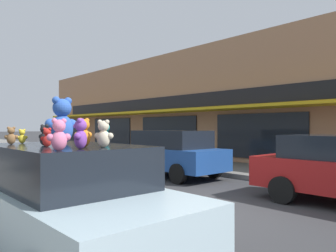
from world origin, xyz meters
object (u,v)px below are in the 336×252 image
object	(u,v)px
teddy_bear_giant	(62,121)
teddy_bear_yellow	(22,136)
teddy_bear_purple	(80,134)
teddy_bear_black	(45,135)
teddy_bear_teal	(105,134)
teddy_bear_red	(47,138)
plush_art_car	(64,198)
parked_car_far_center	(171,152)
teddy_bear_pink	(59,135)
teddy_bear_cream	(104,134)
teddy_bear_brown	(11,136)
teddy_bear_orange	(84,133)

from	to	relation	value
teddy_bear_giant	teddy_bear_yellow	bearing A→B (deg)	-57.03
teddy_bear_giant	teddy_bear_purple	size ratio (longest dim) A/B	2.00
teddy_bear_black	teddy_bear_teal	xyz separation A→B (m)	(0.73, -0.35, 0.02)
teddy_bear_purple	teddy_bear_red	bearing A→B (deg)	-127.83
plush_art_car	teddy_bear_black	bearing A→B (deg)	168.87
teddy_bear_black	teddy_bear_teal	world-z (taller)	teddy_bear_teal
teddy_bear_teal	parked_car_far_center	bearing A→B (deg)	-179.62
plush_art_car	teddy_bear_purple	distance (m)	1.30
teddy_bear_yellow	teddy_bear_purple	world-z (taller)	teddy_bear_purple
teddy_bear_giant	teddy_bear_yellow	distance (m)	0.69
teddy_bear_giant	teddy_bear_pink	world-z (taller)	teddy_bear_giant
plush_art_car	teddy_bear_cream	size ratio (longest dim) A/B	13.05
teddy_bear_purple	teddy_bear_brown	world-z (taller)	teddy_bear_purple
teddy_bear_yellow	parked_car_far_center	size ratio (longest dim) A/B	0.05
teddy_bear_orange	teddy_bear_teal	world-z (taller)	teddy_bear_orange
plush_art_car	teddy_bear_purple	xyz separation A→B (m)	(-0.21, -0.90, 0.91)
teddy_bear_orange	teddy_bear_giant	bearing A→B (deg)	-113.71
teddy_bear_yellow	parked_car_far_center	distance (m)	7.27
teddy_bear_yellow	teddy_bear_teal	xyz separation A→B (m)	(0.75, -1.19, 0.05)
teddy_bear_orange	teddy_bear_teal	bearing A→B (deg)	-161.17
teddy_bear_black	teddy_bear_orange	size ratio (longest dim) A/B	0.79
teddy_bear_yellow	teddy_bear_teal	size ratio (longest dim) A/B	0.69
teddy_bear_red	teddy_bear_pink	bearing A→B (deg)	119.78
teddy_bear_purple	teddy_bear_black	bearing A→B (deg)	-135.49
teddy_bear_giant	teddy_bear_brown	xyz separation A→B (m)	(-0.63, 0.31, -0.22)
teddy_bear_black	parked_car_far_center	bearing A→B (deg)	-78.15
teddy_bear_yellow	teddy_bear_cream	world-z (taller)	teddy_bear_cream
plush_art_car	teddy_bear_pink	xyz separation A→B (m)	(-0.52, -1.03, 0.90)
teddy_bear_red	teddy_bear_yellow	bearing A→B (deg)	-49.52
teddy_bear_orange	teddy_bear_pink	distance (m)	0.64
teddy_bear_pink	parked_car_far_center	xyz separation A→B (m)	(6.57, 5.41, -0.83)
teddy_bear_purple	teddy_bear_cream	bearing A→B (deg)	140.76
teddy_bear_teal	plush_art_car	bearing A→B (deg)	-72.33
teddy_bear_giant	teddy_bear_red	distance (m)	0.81
teddy_bear_black	teddy_bear_red	size ratio (longest dim) A/B	1.18
teddy_bear_red	teddy_bear_pink	world-z (taller)	teddy_bear_pink
teddy_bear_giant	teddy_bear_yellow	xyz separation A→B (m)	(-0.42, 0.50, -0.23)
teddy_bear_yellow	teddy_bear_orange	distance (m)	1.54
plush_art_car	teddy_bear_yellow	xyz separation A→B (m)	(-0.28, 0.89, 0.84)
teddy_bear_purple	teddy_bear_pink	world-z (taller)	teddy_bear_purple
teddy_bear_black	teddy_bear_cream	xyz separation A→B (m)	(0.38, -0.90, 0.03)
plush_art_car	parked_car_far_center	xyz separation A→B (m)	(6.05, 4.38, 0.08)
plush_art_car	teddy_bear_pink	bearing A→B (deg)	-116.79
teddy_bear_giant	teddy_bear_cream	xyz separation A→B (m)	(-0.02, -1.24, -0.18)
teddy_bear_brown	parked_car_far_center	world-z (taller)	teddy_bear_brown
teddy_bear_brown	teddy_bear_cream	distance (m)	1.66
teddy_bear_yellow	teddy_bear_red	world-z (taller)	teddy_bear_red
teddy_bear_black	teddy_bear_cream	distance (m)	0.98
parked_car_far_center	teddy_bear_cream	bearing A→B (deg)	-138.55
plush_art_car	teddy_bear_black	size ratio (longest dim) A/B	15.46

